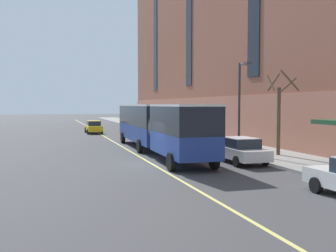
# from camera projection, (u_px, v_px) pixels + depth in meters

# --- Properties ---
(ground_plane) EXTENTS (260.00, 260.00, 0.00)m
(ground_plane) POSITION_uv_depth(u_px,v_px,m) (153.00, 164.00, 23.34)
(ground_plane) COLOR #424244
(sidewalk) EXTENTS (4.92, 160.00, 0.15)m
(sidewalk) POSITION_uv_depth(u_px,v_px,m) (258.00, 152.00, 28.72)
(sidewalk) COLOR gray
(sidewalk) RESTS_ON ground
(city_bus) EXTENTS (3.02, 19.15, 3.55)m
(city_bus) POSITION_uv_depth(u_px,v_px,m) (156.00, 125.00, 28.89)
(city_bus) COLOR navy
(city_bus) RESTS_ON ground
(parked_car_navy_1) EXTENTS (2.03, 4.66, 1.56)m
(parked_car_navy_1) POSITION_uv_depth(u_px,v_px,m) (200.00, 141.00, 29.55)
(parked_car_navy_1) COLOR navy
(parked_car_navy_1) RESTS_ON ground
(parked_car_champagne_2) EXTENTS (1.92, 4.34, 1.56)m
(parked_car_champagne_2) POSITION_uv_depth(u_px,v_px,m) (133.00, 125.00, 53.67)
(parked_car_champagne_2) COLOR #BCAD89
(parked_car_champagne_2) RESTS_ON ground
(parked_car_champagne_3) EXTENTS (2.05, 4.49, 1.56)m
(parked_car_champagne_3) POSITION_uv_depth(u_px,v_px,m) (147.00, 128.00, 46.14)
(parked_car_champagne_3) COLOR #BCAD89
(parked_car_champagne_3) RESTS_ON ground
(parked_car_white_4) EXTENTS (2.04, 4.81, 1.56)m
(parked_car_white_4) POSITION_uv_depth(u_px,v_px,m) (239.00, 150.00, 23.78)
(parked_car_white_4) COLOR silver
(parked_car_white_4) RESTS_ON ground
(taxi_cab) EXTENTS (1.90, 4.76, 1.56)m
(taxi_cab) POSITION_uv_depth(u_px,v_px,m) (94.00, 127.00, 48.62)
(taxi_cab) COLOR yellow
(taxi_cab) RESTS_ON ground
(street_tree_mid_block) EXTENTS (1.88, 1.97, 5.63)m
(street_tree_mid_block) POSITION_uv_depth(u_px,v_px,m) (279.00, 112.00, 26.38)
(street_tree_mid_block) COLOR brown
(street_tree_mid_block) RESTS_ON sidewalk
(street_lamp) EXTENTS (0.36, 1.48, 6.28)m
(street_lamp) POSITION_uv_depth(u_px,v_px,m) (241.00, 97.00, 27.21)
(street_lamp) COLOR #2D2D30
(street_lamp) RESTS_ON sidewalk
(lane_centerline) EXTENTS (0.16, 140.00, 0.01)m
(lane_centerline) POSITION_uv_depth(u_px,v_px,m) (141.00, 158.00, 26.19)
(lane_centerline) COLOR #E0D66B
(lane_centerline) RESTS_ON ground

